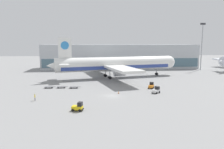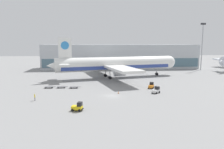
# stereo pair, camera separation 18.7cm
# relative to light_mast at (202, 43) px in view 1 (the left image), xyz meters

# --- Properties ---
(ground_plane) EXTENTS (400.00, 400.00, 0.00)m
(ground_plane) POSITION_rel_light_mast_xyz_m (-55.19, -56.95, -14.77)
(ground_plane) COLOR gray
(terminal_building) EXTENTS (90.00, 18.20, 14.00)m
(terminal_building) POSITION_rel_light_mast_xyz_m (-44.01, 12.96, -7.78)
(terminal_building) COLOR #B2B7BC
(terminal_building) RESTS_ON ground_plane
(light_mast) EXTENTS (2.80, 0.50, 25.79)m
(light_mast) POSITION_rel_light_mast_xyz_m (0.00, 0.00, 0.00)
(light_mast) COLOR #9EA0A5
(light_mast) RESTS_ON ground_plane
(airplane_main) EXTENTS (57.06, 48.51, 17.00)m
(airplane_main) POSITION_rel_light_mast_xyz_m (-50.80, -24.02, -8.93)
(airplane_main) COLOR white
(airplane_main) RESTS_ON ground_plane
(baggage_tug_foreground) EXTENTS (2.73, 2.19, 2.00)m
(baggage_tug_foreground) POSITION_rel_light_mast_xyz_m (-63.61, -69.95, -13.89)
(baggage_tug_foreground) COLOR yellow
(baggage_tug_foreground) RESTS_ON ground_plane
(baggage_tug_mid) EXTENTS (2.77, 2.70, 2.00)m
(baggage_tug_mid) POSITION_rel_light_mast_xyz_m (-41.42, -54.58, -13.89)
(baggage_tug_mid) COLOR silver
(baggage_tug_mid) RESTS_ON ground_plane
(baggage_tug_far) EXTENTS (2.47, 2.81, 2.00)m
(baggage_tug_far) POSITION_rel_light_mast_xyz_m (-41.00, -47.39, -13.89)
(baggage_tug_far) COLOR orange
(baggage_tug_far) RESTS_ON ground_plane
(baggage_dolly_lead) EXTENTS (3.72, 1.59, 0.48)m
(baggage_dolly_lead) POSITION_rel_light_mast_xyz_m (-74.90, -44.28, -14.38)
(baggage_dolly_lead) COLOR #56565B
(baggage_dolly_lead) RESTS_ON ground_plane
(baggage_dolly_second) EXTENTS (3.72, 1.59, 0.48)m
(baggage_dolly_second) POSITION_rel_light_mast_xyz_m (-70.85, -44.43, -14.38)
(baggage_dolly_second) COLOR #56565B
(baggage_dolly_second) RESTS_ON ground_plane
(baggage_dolly_third) EXTENTS (3.72, 1.59, 0.48)m
(baggage_dolly_third) POSITION_rel_light_mast_xyz_m (-66.58, -45.13, -14.38)
(baggage_dolly_third) COLOR #56565B
(baggage_dolly_third) RESTS_ON ground_plane
(ground_crew_near) EXTENTS (0.32, 0.55, 1.78)m
(ground_crew_near) POSITION_rel_light_mast_xyz_m (-75.38, -60.29, -13.72)
(ground_crew_near) COLOR black
(ground_crew_near) RESTS_ON ground_plane
(traffic_cone_near) EXTENTS (0.40, 0.40, 0.74)m
(traffic_cone_near) POSITION_rel_light_mast_xyz_m (-52.76, -54.13, -14.41)
(traffic_cone_near) COLOR black
(traffic_cone_near) RESTS_ON ground_plane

